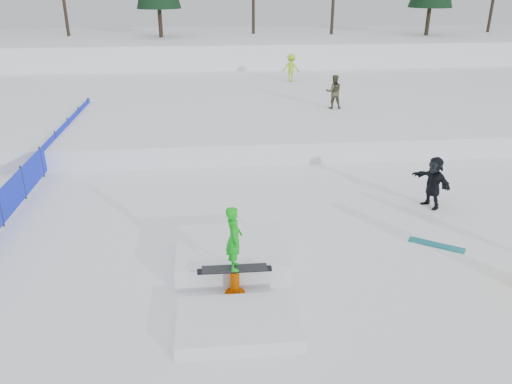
{
  "coord_description": "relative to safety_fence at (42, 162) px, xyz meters",
  "views": [
    {
      "loc": [
        -0.66,
        -10.23,
        6.36
      ],
      "look_at": [
        0.5,
        2.0,
        1.1
      ],
      "focal_mm": 35.0,
      "sensor_mm": 36.0,
      "label": 1
    }
  ],
  "objects": [
    {
      "name": "ground",
      "position": [
        6.5,
        -6.6,
        -0.55
      ],
      "size": [
        120.0,
        120.0,
        0.0
      ],
      "primitive_type": "plane",
      "color": "white"
    },
    {
      "name": "walker_ygreen",
      "position": [
        10.67,
        12.4,
        1.03
      ],
      "size": [
        1.16,
        0.92,
        1.57
      ],
      "primitive_type": "imported",
      "rotation": [
        0.0,
        0.0,
        2.76
      ],
      "color": "#95D11F",
      "rests_on": "snow_midrise"
    },
    {
      "name": "snow_midrise",
      "position": [
        6.5,
        9.4,
        -0.15
      ],
      "size": [
        50.0,
        18.0,
        0.8
      ],
      "primitive_type": "cube",
      "color": "white",
      "rests_on": "ground"
    },
    {
      "name": "spectator_dark",
      "position": [
        12.4,
        -3.64,
        0.24
      ],
      "size": [
        0.97,
        1.54,
        1.58
      ],
      "primitive_type": "imported",
      "rotation": [
        0.0,
        0.0,
        -1.2
      ],
      "color": "black",
      "rests_on": "ground"
    },
    {
      "name": "snow_berm",
      "position": [
        6.5,
        23.4,
        0.65
      ],
      "size": [
        60.0,
        14.0,
        2.4
      ],
      "primitive_type": "cube",
      "color": "white",
      "rests_on": "ground"
    },
    {
      "name": "jib_rail_feature",
      "position": [
        6.25,
        -7.11,
        -0.25
      ],
      "size": [
        2.6,
        4.4,
        2.11
      ],
      "color": "white",
      "rests_on": "ground"
    },
    {
      "name": "walker_olive",
      "position": [
        11.58,
        5.66,
        1.02
      ],
      "size": [
        0.79,
        0.63,
        1.55
      ],
      "primitive_type": "imported",
      "rotation": [
        0.0,
        0.0,
        3.07
      ],
      "color": "#403E27",
      "rests_on": "snow_midrise"
    },
    {
      "name": "safety_fence",
      "position": [
        0.0,
        0.0,
        0.0
      ],
      "size": [
        0.05,
        16.0,
        1.1
      ],
      "color": "#1628D8",
      "rests_on": "ground"
    },
    {
      "name": "loose_board_teal",
      "position": [
        11.57,
        -5.99,
        -0.54
      ],
      "size": [
        1.32,
        1.01,
        0.03
      ],
      "primitive_type": "cube",
      "rotation": [
        0.0,
        0.0,
        -0.59
      ],
      "color": "#166D79",
      "rests_on": "ground"
    }
  ]
}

